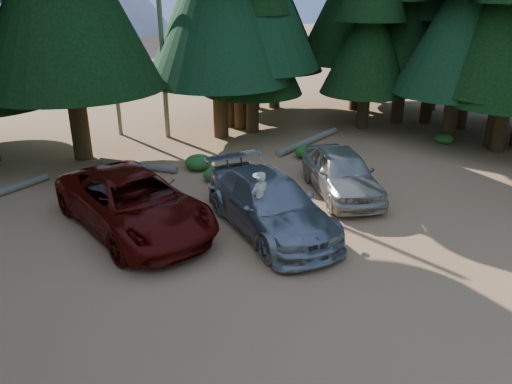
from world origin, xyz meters
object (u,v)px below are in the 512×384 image
silver_minivan_center (270,204)px  silver_minivan_right (341,172)px  log_left (2,192)px  log_mid (138,166)px  frisbee_player (260,198)px  log_right (308,141)px  red_pickup (133,202)px

silver_minivan_center → silver_minivan_right: 3.85m
log_left → log_mid: (5.05, 0.65, 0.01)m
frisbee_player → log_left: frisbee_player is taller
frisbee_player → log_right: frisbee_player is taller
silver_minivan_right → log_mid: 8.32m
log_left → log_right: size_ratio=0.75×
red_pickup → silver_minivan_right: (7.29, -0.47, -0.06)m
silver_minivan_center → frisbee_player: size_ratio=3.58×
log_left → silver_minivan_right: bearing=-56.5°
log_mid → log_right: size_ratio=0.72×
silver_minivan_center → log_left: (-7.36, 6.55, -0.71)m
silver_minivan_center → red_pickup: bearing=153.1°
silver_minivan_right → log_mid: (-5.91, 5.83, -0.67)m
silver_minivan_center → silver_minivan_right: (3.59, 1.38, -0.02)m
frisbee_player → log_left: 9.87m
silver_minivan_right → log_right: 6.14m
red_pickup → log_left: 6.01m
log_mid → silver_minivan_center: bearing=-27.9°
red_pickup → log_right: red_pickup is taller
silver_minivan_center → log_right: bearing=50.6°
silver_minivan_right → silver_minivan_center: bearing=-142.7°
silver_minivan_center → log_left: 9.88m
frisbee_player → log_right: 10.01m
log_right → log_mid: bearing=152.9°
red_pickup → log_mid: size_ratio=1.79×
red_pickup → silver_minivan_center: red_pickup is taller
silver_minivan_center → log_mid: size_ratio=1.64×
log_left → log_right: (13.13, 0.53, 0.03)m
red_pickup → log_mid: red_pickup is taller
silver_minivan_center → log_left: bearing=138.1°
frisbee_player → red_pickup: bearing=-51.3°
frisbee_player → log_mid: bearing=-91.1°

